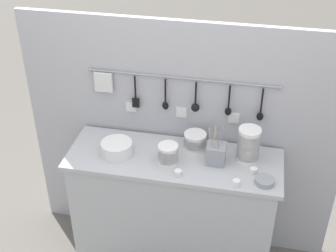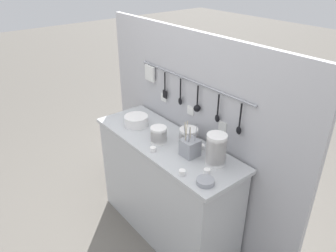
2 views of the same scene
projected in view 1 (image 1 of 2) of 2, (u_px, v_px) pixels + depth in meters
counter at (174, 211)px, 3.29m from camera, size 1.40×0.49×0.94m
back_wall at (181, 140)px, 3.29m from camera, size 2.20×0.09×1.77m
bowl_stack_short_front at (168, 154)px, 2.96m from camera, size 0.13×0.13×0.13m
bowl_stack_back_corner at (195, 141)px, 3.10m from camera, size 0.15×0.15×0.11m
bowl_stack_nested_right at (249, 145)px, 2.95m from camera, size 0.14×0.14×0.24m
plate_stack at (117, 148)px, 3.05m from camera, size 0.20×0.20×0.09m
steel_mixing_bowl at (265, 181)px, 2.81m from camera, size 0.12×0.12×0.03m
cutlery_caddy at (216, 153)px, 2.96m from camera, size 0.12×0.12×0.28m
cup_front_right at (178, 173)px, 2.87m from camera, size 0.05×0.05×0.04m
cup_front_left at (254, 171)px, 2.89m from camera, size 0.05×0.05×0.04m
cup_edge_near at (217, 148)px, 3.10m from camera, size 0.05×0.05×0.04m
cup_back_right at (236, 183)px, 2.80m from camera, size 0.05×0.05×0.04m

